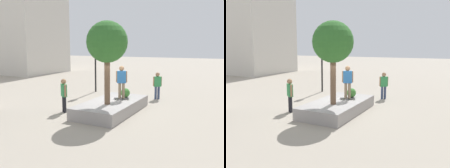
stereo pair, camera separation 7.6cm
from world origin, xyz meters
TOP-DOWN VIEW (x-y plane):
  - ground_plane at (0.00, 0.00)m, footprint 120.00×120.00m
  - planter_ledge at (-0.00, -0.22)m, footprint 4.58×2.34m
  - plaza_tree at (-0.68, -0.30)m, footprint 1.98×1.98m
  - boxwood_shrub at (1.17, -0.45)m, footprint 0.51×0.51m
  - skateboard at (0.56, -0.50)m, footprint 0.49×0.82m
  - skateboarder at (0.56, -0.50)m, footprint 0.37×0.54m
  - traffic_light_corner at (4.53, 3.47)m, footprint 0.36×0.37m
  - pedestrian_crossing at (4.15, -1.39)m, footprint 0.44×0.49m
  - bystander_watching at (-1.12, 2.00)m, footprint 0.44×0.50m
  - brick_midrise at (12.00, 18.41)m, footprint 7.72×8.32m

SIDE VIEW (x-z plane):
  - ground_plane at x=0.00m, z-range 0.00..0.00m
  - planter_ledge at x=0.00m, z-range 0.00..0.59m
  - skateboard at x=0.56m, z-range 0.61..0.68m
  - boxwood_shrub at x=1.17m, z-range 0.59..1.10m
  - pedestrian_crossing at x=4.15m, z-range 0.14..1.88m
  - bystander_watching at x=-1.12m, z-range 0.14..1.90m
  - skateboarder at x=0.56m, z-range 0.80..2.53m
  - traffic_light_corner at x=4.53m, z-range 0.86..5.69m
  - plaza_tree at x=-0.68m, z-range 1.56..5.58m
  - brick_midrise at x=12.00m, z-range 0.00..18.26m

